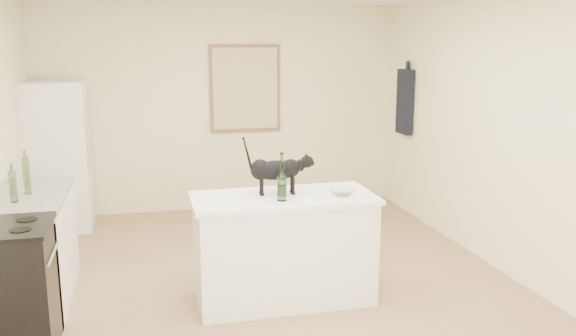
% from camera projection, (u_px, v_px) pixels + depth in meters
% --- Properties ---
extents(floor, '(5.50, 5.50, 0.00)m').
position_uv_depth(floor, '(267.00, 290.00, 5.22)').
color(floor, '#9D7954').
rests_on(floor, ground).
extents(wall_back, '(4.50, 0.00, 4.50)m').
position_uv_depth(wall_back, '(222.00, 108.00, 7.56)').
color(wall_back, beige).
rests_on(wall_back, ground).
extents(wall_front, '(4.50, 0.00, 4.50)m').
position_uv_depth(wall_front, '(409.00, 259.00, 2.34)').
color(wall_front, beige).
rests_on(wall_front, ground).
extents(wall_right, '(0.00, 5.50, 5.50)m').
position_uv_depth(wall_right, '(505.00, 134.00, 5.48)').
color(wall_right, beige).
rests_on(wall_right, ground).
extents(island_base, '(1.44, 0.67, 0.86)m').
position_uv_depth(island_base, '(284.00, 250.00, 4.97)').
color(island_base, white).
rests_on(island_base, floor).
extents(island_top, '(1.50, 0.70, 0.04)m').
position_uv_depth(island_top, '(284.00, 198.00, 4.87)').
color(island_top, white).
rests_on(island_top, island_base).
extents(left_cabinets, '(0.60, 1.40, 0.86)m').
position_uv_depth(left_cabinets, '(31.00, 251.00, 4.96)').
color(left_cabinets, white).
rests_on(left_cabinets, floor).
extents(left_countertop, '(0.62, 1.44, 0.04)m').
position_uv_depth(left_countertop, '(26.00, 198.00, 4.87)').
color(left_countertop, gray).
rests_on(left_countertop, left_cabinets).
extents(stove, '(0.60, 0.60, 0.90)m').
position_uv_depth(stove, '(8.00, 291.00, 4.10)').
color(stove, black).
rests_on(stove, floor).
extents(fridge, '(0.68, 0.68, 1.70)m').
position_uv_depth(fridge, '(58.00, 156.00, 6.82)').
color(fridge, white).
rests_on(fridge, floor).
extents(artwork_frame, '(0.90, 0.03, 1.10)m').
position_uv_depth(artwork_frame, '(245.00, 88.00, 7.55)').
color(artwork_frame, brown).
rests_on(artwork_frame, wall_back).
extents(artwork_canvas, '(0.82, 0.00, 1.02)m').
position_uv_depth(artwork_canvas, '(245.00, 89.00, 7.53)').
color(artwork_canvas, beige).
rests_on(artwork_canvas, wall_back).
extents(hanging_garment, '(0.08, 0.34, 0.80)m').
position_uv_depth(hanging_garment, '(405.00, 102.00, 7.39)').
color(hanging_garment, black).
rests_on(hanging_garment, wall_right).
extents(black_cat, '(0.53, 0.21, 0.36)m').
position_uv_depth(black_cat, '(276.00, 173.00, 4.89)').
color(black_cat, black).
rests_on(black_cat, island_top).
extents(wine_bottle, '(0.07, 0.07, 0.34)m').
position_uv_depth(wine_bottle, '(282.00, 180.00, 4.69)').
color(wine_bottle, '#2A6327').
rests_on(wine_bottle, island_top).
extents(glass_bowl, '(0.25, 0.25, 0.05)m').
position_uv_depth(glass_bowl, '(342.00, 192.00, 4.88)').
color(glass_bowl, silver).
rests_on(glass_bowl, island_top).
extents(fridge_paper, '(0.03, 0.15, 0.19)m').
position_uv_depth(fridge_paper, '(87.00, 120.00, 6.84)').
color(fridge_paper, beige).
rests_on(fridge_paper, fridge).
extents(counter_bottle_cluster, '(0.12, 0.30, 0.31)m').
position_uv_depth(counter_bottle_cluster, '(21.00, 181.00, 4.78)').
color(counter_bottle_cluster, '#29511B').
rests_on(counter_bottle_cluster, left_countertop).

